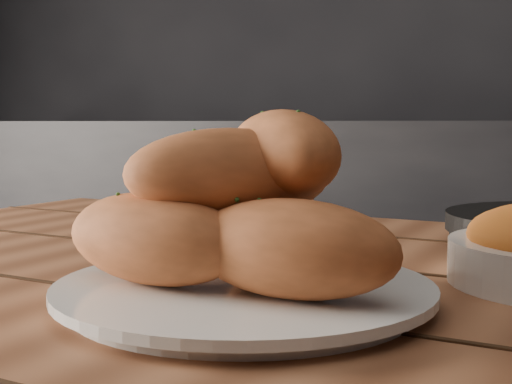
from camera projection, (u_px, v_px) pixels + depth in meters
counter at (419, 316)px, 1.65m from camera, size 2.80×0.60×0.90m
plate at (244, 293)px, 0.58m from camera, size 0.31×0.31×0.02m
bread_rolls at (244, 209)px, 0.57m from camera, size 0.29×0.23×0.14m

